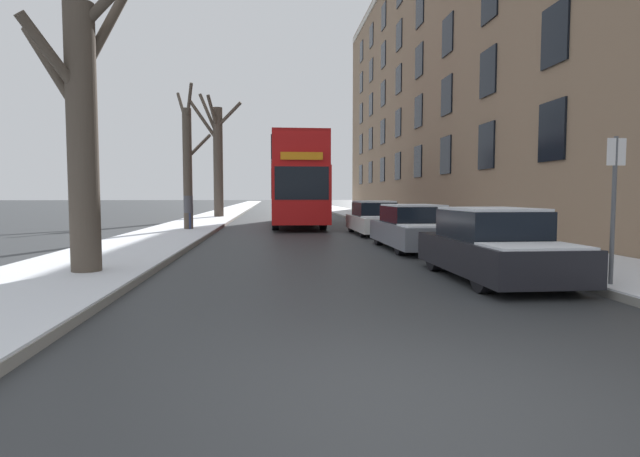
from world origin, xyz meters
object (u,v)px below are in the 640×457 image
(parked_car_2, at_px, (374,219))
(street_sign_post, at_px, (614,204))
(double_decker_bus, at_px, (296,178))
(parked_car_0, at_px, (493,247))
(bare_tree_left_0, at_px, (84,124))
(bare_tree_left_1, at_px, (188,165))
(bare_tree_left_2, at_px, (217,156))
(parked_car_1, at_px, (414,228))
(pedestrian_left_sidewalk, at_px, (188,209))

(parked_car_2, bearing_deg, street_sign_post, -83.99)
(double_decker_bus, bearing_deg, street_sign_post, -77.08)
(double_decker_bus, bearing_deg, parked_car_0, -80.23)
(double_decker_bus, distance_m, parked_car_2, 6.95)
(bare_tree_left_0, bearing_deg, parked_car_2, 53.11)
(bare_tree_left_1, height_order, parked_car_0, bare_tree_left_1)
(bare_tree_left_0, relative_size, double_decker_bus, 0.65)
(parked_car_0, bearing_deg, bare_tree_left_0, 174.15)
(street_sign_post, bearing_deg, bare_tree_left_1, 122.32)
(bare_tree_left_2, xyz_separation_m, double_decker_bus, (4.94, -8.47, -1.75))
(bare_tree_left_0, height_order, bare_tree_left_1, bare_tree_left_0)
(parked_car_0, distance_m, parked_car_1, 5.38)
(parked_car_2, height_order, street_sign_post, street_sign_post)
(double_decker_bus, relative_size, parked_car_1, 2.32)
(bare_tree_left_1, relative_size, street_sign_post, 2.45)
(double_decker_bus, relative_size, parked_car_2, 2.29)
(bare_tree_left_0, height_order, double_decker_bus, bare_tree_left_0)
(parked_car_1, bearing_deg, bare_tree_left_1, 135.93)
(bare_tree_left_0, bearing_deg, street_sign_post, -14.25)
(parked_car_0, height_order, pedestrian_left_sidewalk, pedestrian_left_sidewalk)
(bare_tree_left_1, relative_size, bare_tree_left_2, 0.73)
(bare_tree_left_0, distance_m, street_sign_post, 9.49)
(bare_tree_left_1, relative_size, double_decker_bus, 0.60)
(street_sign_post, bearing_deg, bare_tree_left_2, 108.77)
(bare_tree_left_0, relative_size, parked_car_1, 1.50)
(double_decker_bus, xyz_separation_m, street_sign_post, (4.28, -18.65, -1.04))
(bare_tree_left_1, bearing_deg, parked_car_2, -13.06)
(bare_tree_left_1, height_order, parked_car_1, bare_tree_left_1)
(bare_tree_left_0, xyz_separation_m, parked_car_1, (7.76, 4.58, -2.34))
(parked_car_2, height_order, pedestrian_left_sidewalk, pedestrian_left_sidewalk)
(parked_car_0, distance_m, street_sign_post, 2.18)
(parked_car_1, bearing_deg, pedestrian_left_sidewalk, 136.11)
(double_decker_bus, distance_m, parked_car_1, 12.27)
(bare_tree_left_0, relative_size, pedestrian_left_sidewalk, 3.70)
(bare_tree_left_0, bearing_deg, pedestrian_left_sidewalk, 90.29)
(bare_tree_left_1, bearing_deg, parked_car_1, -44.07)
(bare_tree_left_1, relative_size, parked_car_1, 1.40)
(parked_car_0, relative_size, parked_car_1, 0.91)
(parked_car_1, bearing_deg, bare_tree_left_2, 111.30)
(parked_car_0, xyz_separation_m, pedestrian_left_sidewalk, (-7.82, 12.90, 0.37))
(bare_tree_left_0, xyz_separation_m, bare_tree_left_2, (-0.13, 24.81, 1.30))
(bare_tree_left_0, relative_size, bare_tree_left_2, 0.79)
(parked_car_0, height_order, parked_car_2, parked_car_2)
(parked_car_1, relative_size, street_sign_post, 1.75)
(bare_tree_left_0, bearing_deg, parked_car_0, -5.85)
(bare_tree_left_2, height_order, parked_car_0, bare_tree_left_2)
(parked_car_0, xyz_separation_m, street_sign_post, (1.33, -1.51, 0.84))
(bare_tree_left_1, bearing_deg, bare_tree_left_2, 90.32)
(bare_tree_left_1, xyz_separation_m, double_decker_bus, (4.87, 4.20, -0.39))
(bare_tree_left_2, height_order, street_sign_post, bare_tree_left_2)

